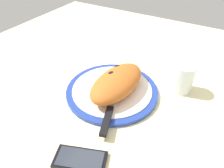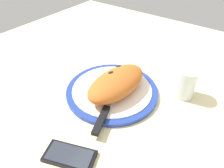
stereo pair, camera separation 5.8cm
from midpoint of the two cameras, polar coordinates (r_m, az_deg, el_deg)
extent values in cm
cube|color=beige|center=(72.00, 2.32, -3.30)|extent=(150.00, 150.00, 3.00)
cylinder|color=#233D99|center=(70.56, 2.36, -1.98)|extent=(31.21, 31.21, 1.37)
cylinder|color=white|center=(70.02, 2.38, -1.46)|extent=(27.08, 27.08, 0.30)
ellipsoid|color=#C16023|center=(67.03, 3.83, 0.27)|extent=(24.74, 14.26, 6.79)
ellipsoid|color=black|center=(65.00, 1.11, 1.89)|extent=(2.60, 2.09, 0.80)
ellipsoid|color=black|center=(70.29, 4.51, 4.53)|extent=(3.23, 3.21, 0.83)
ellipsoid|color=black|center=(65.86, 2.79, 2.59)|extent=(2.84, 2.69, 0.97)
ellipsoid|color=black|center=(63.11, 3.66, 0.64)|extent=(2.72, 2.47, 0.78)
cube|color=silver|center=(74.54, -0.31, 1.77)|extent=(12.37, 1.97, 0.40)
cube|color=silver|center=(69.23, -3.84, -1.69)|extent=(4.18, 2.54, 0.40)
cube|color=silver|center=(68.03, 3.03, -2.51)|extent=(14.41, 6.35, 0.40)
cube|color=black|center=(58.98, -0.15, -10.02)|extent=(10.88, 5.45, 1.20)
cube|color=black|center=(54.74, -8.52, -19.30)|extent=(10.36, 14.23, 1.00)
cube|color=#2D333D|center=(54.25, -8.57, -18.97)|extent=(8.94, 12.46, 0.16)
cylinder|color=silver|center=(71.97, 21.86, 0.19)|extent=(6.90, 6.90, 10.13)
cylinder|color=silver|center=(73.47, 21.40, -1.37)|extent=(6.35, 6.35, 4.60)
camera|label=1|loc=(0.03, -87.57, 1.93)|focal=32.96mm
camera|label=2|loc=(0.03, 92.43, -1.93)|focal=32.96mm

